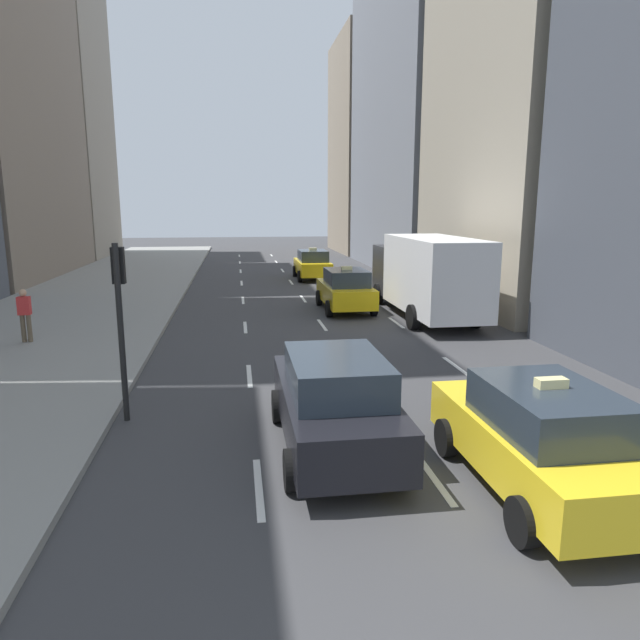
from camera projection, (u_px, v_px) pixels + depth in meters
sidewalk_left at (94, 299)px, 26.30m from camera, size 8.00×66.00×0.15m
lane_markings at (311, 310)px, 23.79m from camera, size 5.72×56.00×0.01m
taxi_lead at (539, 437)px, 8.57m from camera, size 2.02×4.40×1.87m
taxi_second at (312, 264)px, 33.71m from camera, size 2.02×4.40×1.87m
taxi_third at (345, 290)px, 23.62m from camera, size 2.02×4.40×1.87m
sedan_black_near at (334, 402)px, 10.06m from camera, size 2.02×4.62×1.79m
box_truck at (426, 274)px, 22.04m from camera, size 2.58×8.40×3.15m
pedestrian_far_walking at (25, 313)px, 17.50m from camera, size 0.36×0.22×1.65m
traffic_light_pole at (120, 303)px, 11.26m from camera, size 0.24×0.42×3.60m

